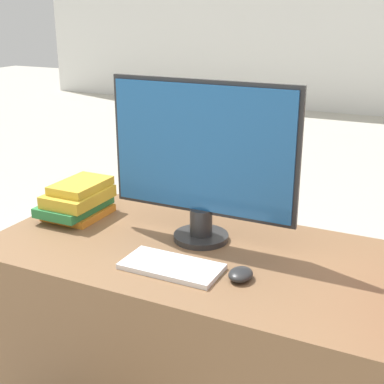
{
  "coord_description": "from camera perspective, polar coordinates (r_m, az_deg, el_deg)",
  "views": [
    {
      "loc": [
        0.66,
        -1.09,
        1.49
      ],
      "look_at": [
        -0.02,
        0.32,
        0.95
      ],
      "focal_mm": 50.0,
      "sensor_mm": 36.0,
      "label": 1
    }
  ],
  "objects": [
    {
      "name": "mouse",
      "position": [
        1.59,
        5.21,
        -8.74
      ],
      "size": [
        0.07,
        0.09,
        0.03
      ],
      "color": "#262626",
      "rests_on": "desk"
    },
    {
      "name": "desk",
      "position": [
        1.95,
        1.06,
        -16.11
      ],
      "size": [
        1.43,
        0.7,
        0.74
      ],
      "color": "brown",
      "rests_on": "ground_plane"
    },
    {
      "name": "monitor",
      "position": [
        1.75,
        1.04,
        3.66
      ],
      "size": [
        0.65,
        0.19,
        0.54
      ],
      "color": "#282828",
      "rests_on": "desk"
    },
    {
      "name": "keyboard",
      "position": [
        1.64,
        -2.19,
        -7.94
      ],
      "size": [
        0.31,
        0.15,
        0.02
      ],
      "color": "white",
      "rests_on": "desk"
    },
    {
      "name": "book_stack",
      "position": [
        2.06,
        -12.1,
        -0.86
      ],
      "size": [
        0.2,
        0.27,
        0.14
      ],
      "color": "orange",
      "rests_on": "desk"
    }
  ]
}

